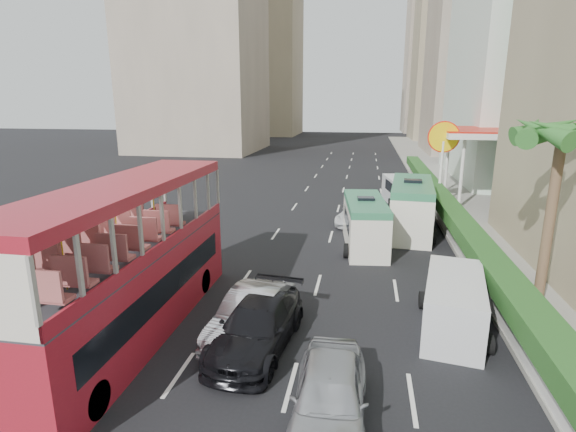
% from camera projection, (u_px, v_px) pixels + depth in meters
% --- Properties ---
extents(ground_plane, '(200.00, 200.00, 0.00)m').
position_uv_depth(ground_plane, '(314.00, 348.00, 14.02)').
color(ground_plane, black).
rests_on(ground_plane, ground).
extents(double_decker_bus, '(2.50, 11.00, 5.06)m').
position_uv_depth(double_decker_bus, '(129.00, 261.00, 14.37)').
color(double_decker_bus, maroon).
rests_on(double_decker_bus, ground).
extents(car_silver_lane_a, '(2.27, 4.73, 1.49)m').
position_uv_depth(car_silver_lane_a, '(252.00, 334.00, 14.88)').
color(car_silver_lane_a, '#ADAFB4').
rests_on(car_silver_lane_a, ground).
extents(car_silver_lane_b, '(1.85, 4.44, 1.50)m').
position_uv_depth(car_silver_lane_b, '(329.00, 423.00, 10.79)').
color(car_silver_lane_b, '#ADAFB4').
rests_on(car_silver_lane_b, ground).
extents(car_black, '(2.58, 5.26, 1.47)m').
position_uv_depth(car_black, '(258.00, 347.00, 14.09)').
color(car_black, black).
rests_on(car_black, ground).
extents(van_asset, '(2.73, 4.55, 1.18)m').
position_uv_depth(van_asset, '(356.00, 224.00, 28.16)').
color(van_asset, silver).
rests_on(van_asset, ground).
extents(minibus_near, '(2.50, 5.89, 2.54)m').
position_uv_depth(minibus_near, '(365.00, 223.00, 23.51)').
color(minibus_near, silver).
rests_on(minibus_near, ground).
extents(minibus_far, '(2.82, 6.86, 2.96)m').
position_uv_depth(minibus_far, '(411.00, 207.00, 26.10)').
color(minibus_far, silver).
rests_on(minibus_far, ground).
extents(panel_van_near, '(2.55, 4.75, 1.80)m').
position_uv_depth(panel_van_near, '(454.00, 304.00, 15.02)').
color(panel_van_near, silver).
rests_on(panel_van_near, ground).
extents(panel_van_far, '(2.70, 5.00, 1.90)m').
position_uv_depth(panel_van_far, '(401.00, 191.00, 33.59)').
color(panel_van_far, silver).
rests_on(panel_van_far, ground).
extents(sidewalk, '(6.00, 120.00, 0.18)m').
position_uv_depth(sidewalk, '(459.00, 195.00, 36.38)').
color(sidewalk, '#99968C').
rests_on(sidewalk, ground).
extents(kerb_wall, '(0.30, 44.00, 1.00)m').
position_uv_depth(kerb_wall, '(447.00, 221.00, 26.19)').
color(kerb_wall, silver).
rests_on(kerb_wall, sidewalk).
extents(hedge, '(1.10, 44.00, 0.70)m').
position_uv_depth(hedge, '(448.00, 207.00, 25.98)').
color(hedge, '#2D6626').
rests_on(hedge, kerb_wall).
extents(palm_tree, '(0.36, 0.36, 6.40)m').
position_uv_depth(palm_tree, '(549.00, 222.00, 15.71)').
color(palm_tree, brown).
rests_on(palm_tree, sidewalk).
extents(shell_station, '(6.50, 8.00, 5.50)m').
position_uv_depth(shell_station, '(482.00, 166.00, 33.64)').
color(shell_station, silver).
rests_on(shell_station, ground).
extents(tower_far_a, '(14.00, 14.00, 44.00)m').
position_uv_depth(tower_far_a, '(456.00, 21.00, 84.01)').
color(tower_far_a, tan).
rests_on(tower_far_a, ground).
extents(tower_far_b, '(14.00, 14.00, 40.00)m').
position_uv_depth(tower_far_b, '(437.00, 46.00, 105.50)').
color(tower_far_b, tan).
rests_on(tower_far_b, ground).
extents(tower_left_b, '(16.00, 16.00, 46.00)m').
position_uv_depth(tower_left_b, '(262.00, 27.00, 97.79)').
color(tower_left_b, tan).
rests_on(tower_left_b, ground).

